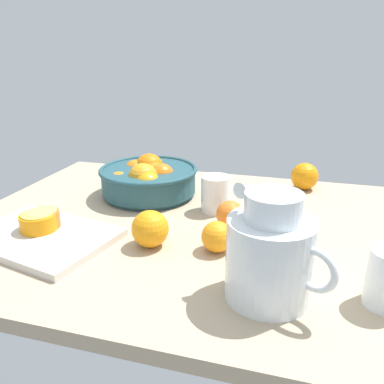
{
  "coord_description": "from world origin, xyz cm",
  "views": [
    {
      "loc": [
        19.4,
        -82.39,
        40.05
      ],
      "look_at": [
        -3.5,
        -0.76,
        8.6
      ],
      "focal_mm": 35.94,
      "sensor_mm": 36.0,
      "label": 1
    }
  ],
  "objects_px": {
    "fruit_bowl": "(148,179)",
    "loose_orange_1": "(230,214)",
    "loose_orange_3": "(217,237)",
    "orange_half_0": "(38,221)",
    "juice_glass": "(216,196)",
    "loose_orange_4": "(305,176)",
    "cutting_board": "(42,237)",
    "orange_half_1": "(43,219)",
    "juice_pitcher": "(270,259)",
    "loose_orange_0": "(150,229)"
  },
  "relations": [
    {
      "from": "loose_orange_3",
      "to": "orange_half_0",
      "type": "bearing_deg",
      "value": -174.09
    },
    {
      "from": "juice_pitcher",
      "to": "orange_half_0",
      "type": "bearing_deg",
      "value": 170.2
    },
    {
      "from": "juice_pitcher",
      "to": "loose_orange_3",
      "type": "xyz_separation_m",
      "value": [
        -0.12,
        0.13,
        -0.04
      ]
    },
    {
      "from": "juice_glass",
      "to": "loose_orange_3",
      "type": "distance_m",
      "value": 0.22
    },
    {
      "from": "fruit_bowl",
      "to": "loose_orange_4",
      "type": "distance_m",
      "value": 0.47
    },
    {
      "from": "juice_glass",
      "to": "loose_orange_4",
      "type": "xyz_separation_m",
      "value": [
        0.22,
        0.24,
        -0.0
      ]
    },
    {
      "from": "loose_orange_3",
      "to": "juice_pitcher",
      "type": "bearing_deg",
      "value": -48.25
    },
    {
      "from": "juice_pitcher",
      "to": "loose_orange_0",
      "type": "xyz_separation_m",
      "value": [
        -0.26,
        0.12,
        -0.03
      ]
    },
    {
      "from": "orange_half_1",
      "to": "loose_orange_3",
      "type": "bearing_deg",
      "value": 3.95
    },
    {
      "from": "orange_half_1",
      "to": "loose_orange_0",
      "type": "height_order",
      "value": "loose_orange_0"
    },
    {
      "from": "loose_orange_0",
      "to": "juice_glass",
      "type": "bearing_deg",
      "value": 67.33
    },
    {
      "from": "orange_half_1",
      "to": "juice_pitcher",
      "type": "bearing_deg",
      "value": -11.33
    },
    {
      "from": "orange_half_1",
      "to": "loose_orange_1",
      "type": "relative_size",
      "value": 1.13
    },
    {
      "from": "cutting_board",
      "to": "loose_orange_3",
      "type": "bearing_deg",
      "value": 8.67
    },
    {
      "from": "juice_pitcher",
      "to": "loose_orange_4",
      "type": "bearing_deg",
      "value": 84.44
    },
    {
      "from": "juice_glass",
      "to": "cutting_board",
      "type": "bearing_deg",
      "value": -141.42
    },
    {
      "from": "cutting_board",
      "to": "juice_pitcher",
      "type": "bearing_deg",
      "value": -8.21
    },
    {
      "from": "loose_orange_1",
      "to": "cutting_board",
      "type": "bearing_deg",
      "value": -155.16
    },
    {
      "from": "fruit_bowl",
      "to": "loose_orange_0",
      "type": "xyz_separation_m",
      "value": [
        0.12,
        -0.29,
        -0.01
      ]
    },
    {
      "from": "fruit_bowl",
      "to": "loose_orange_4",
      "type": "relative_size",
      "value": 3.45
    },
    {
      "from": "fruit_bowl",
      "to": "juice_pitcher",
      "type": "distance_m",
      "value": 0.56
    },
    {
      "from": "loose_orange_0",
      "to": "orange_half_0",
      "type": "bearing_deg",
      "value": -174.4
    },
    {
      "from": "fruit_bowl",
      "to": "loose_orange_3",
      "type": "height_order",
      "value": "fruit_bowl"
    },
    {
      "from": "juice_pitcher",
      "to": "loose_orange_0",
      "type": "bearing_deg",
      "value": 156.11
    },
    {
      "from": "fruit_bowl",
      "to": "loose_orange_1",
      "type": "bearing_deg",
      "value": -29.14
    },
    {
      "from": "juice_pitcher",
      "to": "loose_orange_4",
      "type": "height_order",
      "value": "juice_pitcher"
    },
    {
      "from": "juice_pitcher",
      "to": "orange_half_1",
      "type": "xyz_separation_m",
      "value": [
        -0.52,
        0.1,
        -0.04
      ]
    },
    {
      "from": "fruit_bowl",
      "to": "loose_orange_4",
      "type": "bearing_deg",
      "value": 22.0
    },
    {
      "from": "cutting_board",
      "to": "orange_half_1",
      "type": "xyz_separation_m",
      "value": [
        -0.01,
        0.03,
        0.03
      ]
    },
    {
      "from": "orange_half_1",
      "to": "loose_orange_1",
      "type": "bearing_deg",
      "value": 20.26
    },
    {
      "from": "loose_orange_0",
      "to": "loose_orange_4",
      "type": "relative_size",
      "value": 0.99
    },
    {
      "from": "loose_orange_3",
      "to": "juice_glass",
      "type": "bearing_deg",
      "value": 102.87
    },
    {
      "from": "juice_pitcher",
      "to": "loose_orange_1",
      "type": "xyz_separation_m",
      "value": [
        -0.11,
        0.25,
        -0.04
      ]
    },
    {
      "from": "cutting_board",
      "to": "loose_orange_1",
      "type": "relative_size",
      "value": 4.67
    },
    {
      "from": "juice_pitcher",
      "to": "juice_glass",
      "type": "bearing_deg",
      "value": 115.82
    },
    {
      "from": "juice_glass",
      "to": "loose_orange_0",
      "type": "distance_m",
      "value": 0.25
    },
    {
      "from": "juice_glass",
      "to": "loose_orange_0",
      "type": "relative_size",
      "value": 1.18
    },
    {
      "from": "loose_orange_0",
      "to": "juice_pitcher",
      "type": "bearing_deg",
      "value": -23.89
    },
    {
      "from": "loose_orange_1",
      "to": "loose_orange_4",
      "type": "relative_size",
      "value": 0.81
    },
    {
      "from": "cutting_board",
      "to": "orange_half_1",
      "type": "height_order",
      "value": "orange_half_1"
    },
    {
      "from": "juice_glass",
      "to": "juice_pitcher",
      "type": "bearing_deg",
      "value": -64.18
    },
    {
      "from": "orange_half_1",
      "to": "loose_orange_0",
      "type": "relative_size",
      "value": 0.93
    },
    {
      "from": "loose_orange_0",
      "to": "loose_orange_3",
      "type": "distance_m",
      "value": 0.14
    },
    {
      "from": "fruit_bowl",
      "to": "juice_glass",
      "type": "distance_m",
      "value": 0.22
    },
    {
      "from": "juice_glass",
      "to": "loose_orange_4",
      "type": "bearing_deg",
      "value": 46.96
    },
    {
      "from": "cutting_board",
      "to": "orange_half_0",
      "type": "bearing_deg",
      "value": 133.99
    },
    {
      "from": "loose_orange_4",
      "to": "cutting_board",
      "type": "bearing_deg",
      "value": -137.82
    },
    {
      "from": "loose_orange_1",
      "to": "loose_orange_4",
      "type": "xyz_separation_m",
      "value": [
        0.17,
        0.33,
        0.01
      ]
    },
    {
      "from": "juice_pitcher",
      "to": "orange_half_0",
      "type": "distance_m",
      "value": 0.53
    },
    {
      "from": "cutting_board",
      "to": "loose_orange_0",
      "type": "bearing_deg",
      "value": 9.95
    }
  ]
}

